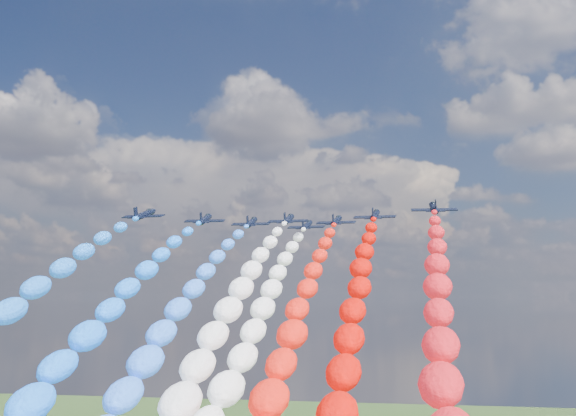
# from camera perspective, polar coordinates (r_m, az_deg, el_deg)

# --- Properties ---
(jet_0) EXTENTS (10.02, 13.24, 6.01)m
(jet_0) POSITION_cam_1_polar(r_m,az_deg,el_deg) (167.53, -10.89, -0.49)
(jet_0) COLOR black
(jet_1) EXTENTS (10.12, 13.30, 6.01)m
(jet_1) POSITION_cam_1_polar(r_m,az_deg,el_deg) (175.50, -6.33, -0.86)
(jet_1) COLOR black
(trail_1) EXTENTS (5.92, 109.54, 52.98)m
(trail_1) POSITION_cam_1_polar(r_m,az_deg,el_deg) (121.46, -14.37, -9.85)
(trail_1) COLOR #1A70FF
(jet_2) EXTENTS (9.57, 12.92, 6.01)m
(jet_2) POSITION_cam_1_polar(r_m,az_deg,el_deg) (182.05, -2.81, -1.10)
(jet_2) COLOR black
(trail_2) EXTENTS (5.92, 109.54, 52.98)m
(trail_2) POSITION_cam_1_polar(r_m,az_deg,el_deg) (126.67, -8.89, -9.85)
(trail_2) COLOR #3072FA
(jet_3) EXTENTS (9.29, 12.72, 6.01)m
(jet_3) POSITION_cam_1_polar(r_m,az_deg,el_deg) (174.91, 0.02, -0.88)
(jet_3) COLOR black
(trail_3) EXTENTS (5.92, 109.54, 52.98)m
(trail_3) POSITION_cam_1_polar(r_m,az_deg,el_deg) (118.70, -5.05, -10.11)
(trail_3) COLOR white
(jet_4) EXTENTS (9.92, 13.17, 6.01)m
(jet_4) POSITION_cam_1_polar(r_m,az_deg,el_deg) (189.80, 1.43, -1.34)
(jet_4) COLOR black
(trail_4) EXTENTS (5.92, 109.54, 52.98)m
(trail_4) POSITION_cam_1_polar(r_m,az_deg,el_deg) (133.26, -2.45, -9.77)
(trail_4) COLOR white
(jet_5) EXTENTS (9.96, 13.19, 6.01)m
(jet_5) POSITION_cam_1_polar(r_m,az_deg,el_deg) (178.65, 3.71, -0.99)
(jet_5) COLOR black
(trail_5) EXTENTS (5.92, 109.54, 52.98)m
(trail_5) POSITION_cam_1_polar(r_m,az_deg,el_deg) (121.64, 0.58, -10.06)
(trail_5) COLOR red
(jet_6) EXTENTS (9.79, 13.07, 6.01)m
(jet_6) POSITION_cam_1_polar(r_m,az_deg,el_deg) (166.89, 6.65, -0.55)
(jet_6) COLOR black
(trail_6) EXTENTS (5.92, 109.54, 52.98)m
(trail_6) POSITION_cam_1_polar(r_m,az_deg,el_deg) (109.44, 4.79, -10.40)
(trail_6) COLOR red
(jet_7) EXTENTS (10.08, 13.28, 6.01)m
(jet_7) POSITION_cam_1_polar(r_m,az_deg,el_deg) (155.13, 11.06, 0.01)
(jet_7) COLOR black
(trail_7) EXTENTS (5.92, 109.54, 52.98)m
(trail_7) POSITION_cam_1_polar(r_m,az_deg,el_deg) (97.46, 11.70, -10.73)
(trail_7) COLOR red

